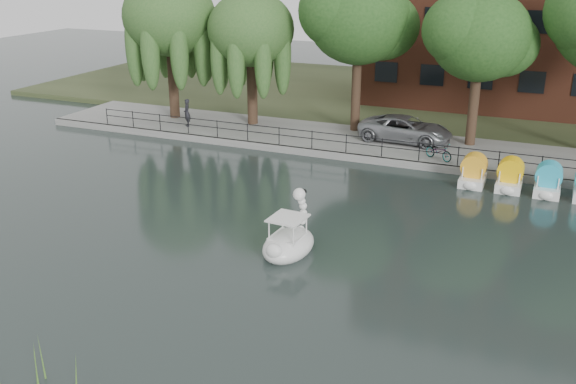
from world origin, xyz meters
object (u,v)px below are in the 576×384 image
Objects in this scene: minivan at (406,127)px; bicycle at (439,150)px; pedestrian at (187,111)px; swan_boat at (289,240)px.

minivan reaches higher than bicycle.
pedestrian is (-13.41, -1.90, 0.15)m from minivan.
swan_boat is at bearing -0.95° from pedestrian.
pedestrian is 0.69× the size of swan_boat.
pedestrian is (-15.85, 0.83, 0.49)m from bicycle.
pedestrian is 18.52m from swan_boat.
minivan is 15.41m from swan_boat.
swan_boat is at bearing -164.18° from bicycle.
pedestrian reaches higher than minivan.
bicycle is at bearing 42.83° from pedestrian.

